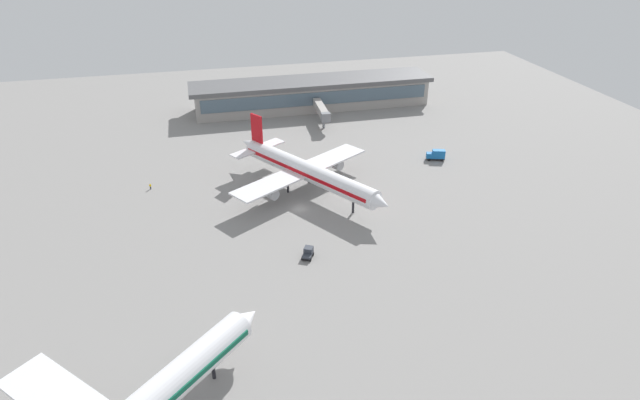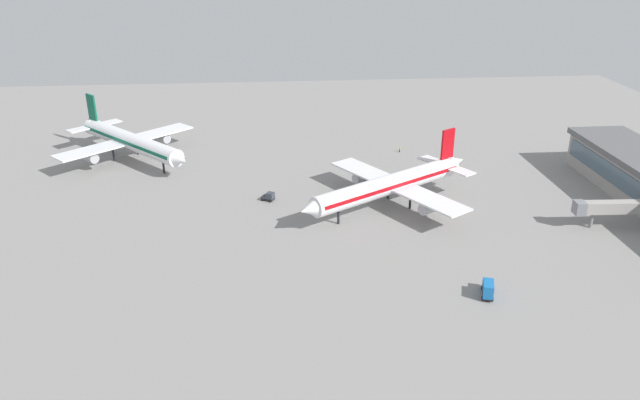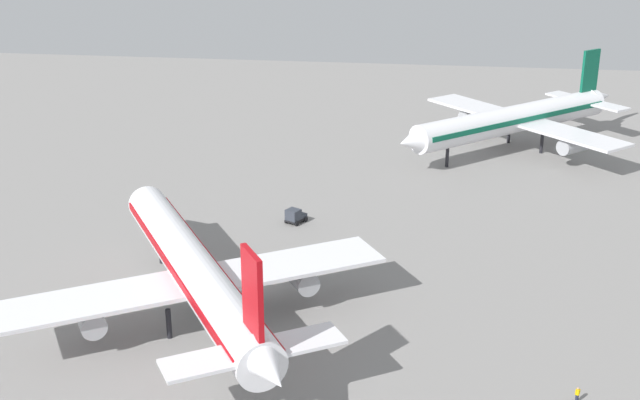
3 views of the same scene
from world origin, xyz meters
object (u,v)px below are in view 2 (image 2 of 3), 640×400
object	(u,v)px
catering_truck	(488,288)
ground_crew_worker	(400,149)
airplane_taxiing	(129,141)
airplane_at_gate	(391,184)
baggage_tug	(269,197)

from	to	relation	value
catering_truck	ground_crew_worker	xyz separation A→B (m)	(85.35, -0.64, -0.85)
airplane_taxiing	ground_crew_worker	world-z (taller)	airplane_taxiing
airplane_taxiing	catering_truck	distance (m)	119.79
catering_truck	airplane_taxiing	bearing A→B (deg)	62.51
airplane_taxiing	catering_truck	size ratio (longest dim) A/B	7.70
airplane_at_gate	catering_truck	distance (m)	44.93
baggage_tug	ground_crew_worker	xyz separation A→B (m)	(35.47, -42.36, -0.31)
airplane_taxiing	ground_crew_worker	xyz separation A→B (m)	(0.03, -84.60, -5.42)
airplane_taxiing	catering_truck	bearing A→B (deg)	1.63
airplane_taxiing	ground_crew_worker	bearing A→B (deg)	47.12
airplane_at_gate	baggage_tug	world-z (taller)	airplane_at_gate
baggage_tug	ground_crew_worker	size ratio (longest dim) A/B	2.23
baggage_tug	ground_crew_worker	distance (m)	55.25
ground_crew_worker	airplane_at_gate	bearing A→B (deg)	46.33
ground_crew_worker	baggage_tug	bearing A→B (deg)	11.44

